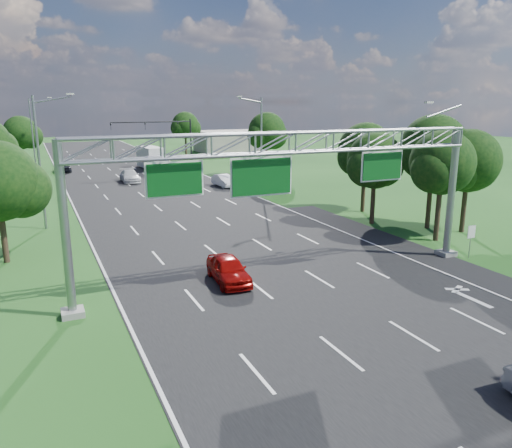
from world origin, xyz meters
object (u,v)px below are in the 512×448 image
regulatory_sign (471,235)px  box_truck (152,159)px  traffic_signal (168,131)px  red_coupe (228,269)px  sign_gantry (294,154)px

regulatory_sign → box_truck: bearing=99.4°
regulatory_sign → traffic_signal: (-4.92, 54.02, 3.66)m
red_coupe → box_truck: bearing=86.1°
sign_gantry → red_coupe: sign_gantry is taller
regulatory_sign → traffic_signal: bearing=95.2°
regulatory_sign → traffic_signal: size_ratio=0.17×
sign_gantry → traffic_signal: 53.51m
traffic_signal → regulatory_sign: bearing=-84.8°
red_coupe → sign_gantry: bearing=-16.4°
red_coupe → box_truck: size_ratio=0.49×
traffic_signal → red_coupe: (-10.37, -51.79, -4.45)m
sign_gantry → traffic_signal: size_ratio=1.92×
traffic_signal → box_truck: bearing=-135.5°
regulatory_sign → red_coupe: regulatory_sign is taller
sign_gantry → regulatory_sign: sign_gantry is taller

